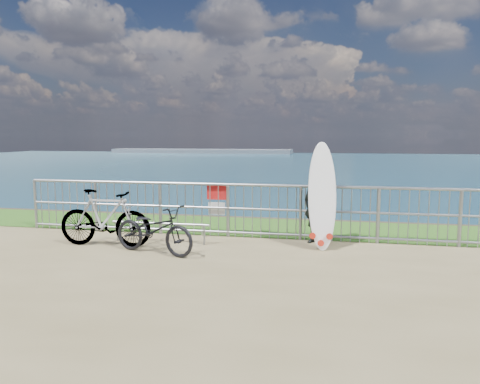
% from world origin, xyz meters
% --- Properties ---
extents(grass_strip, '(120.00, 120.00, 0.00)m').
position_xyz_m(grass_strip, '(0.00, 2.70, 0.01)').
color(grass_strip, '#2A5D19').
rests_on(grass_strip, ground).
extents(seascape, '(260.00, 260.00, 5.00)m').
position_xyz_m(seascape, '(-43.75, 147.49, -4.03)').
color(seascape, brown).
rests_on(seascape, ground).
extents(railing, '(10.06, 0.10, 1.13)m').
position_xyz_m(railing, '(0.01, 1.60, 0.58)').
color(railing, gray).
rests_on(railing, ground).
extents(surfer, '(0.74, 0.63, 1.71)m').
position_xyz_m(surfer, '(1.38, 1.35, 0.85)').
color(surfer, black).
rests_on(surfer, ground).
extents(surfboard, '(0.60, 0.55, 2.01)m').
position_xyz_m(surfboard, '(1.44, 0.95, 0.92)').
color(surfboard, white).
rests_on(surfboard, ground).
extents(bicycle_near, '(1.78, 1.05, 0.88)m').
position_xyz_m(bicycle_near, '(-1.48, -0.03, 0.44)').
color(bicycle_near, black).
rests_on(bicycle_near, ground).
extents(bicycle_far, '(1.84, 0.58, 1.10)m').
position_xyz_m(bicycle_far, '(-2.61, 0.31, 0.55)').
color(bicycle_far, black).
rests_on(bicycle_far, ground).
extents(bike_rack, '(2.00, 0.05, 0.41)m').
position_xyz_m(bike_rack, '(-1.69, 0.79, 0.34)').
color(bike_rack, gray).
rests_on(bike_rack, ground).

